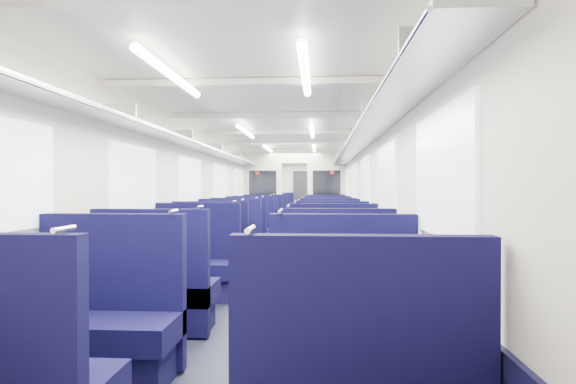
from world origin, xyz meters
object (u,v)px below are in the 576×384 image
Objects in this scene: seat_3 at (343,329)px; seat_23 at (324,217)px; seat_7 at (333,271)px; seat_18 at (262,224)px; seat_22 at (274,217)px; seat_27 at (323,213)px; seat_12 at (240,239)px; seat_25 at (323,215)px; seat_14 at (249,233)px; seat_19 at (325,225)px; seat_11 at (329,246)px; seat_13 at (328,239)px; seat_16 at (256,228)px; seat_20 at (270,219)px; seat_21 at (324,219)px; seat_6 at (195,268)px; seat_5 at (337,291)px; seat_26 at (279,213)px; seat_9 at (331,256)px; seat_10 at (228,246)px; seat_17 at (326,228)px; bulkhead at (295,191)px; seat_24 at (276,215)px; seat_2 at (104,327)px; seat_4 at (156,293)px; seat_15 at (327,234)px; seat_8 at (213,256)px.

seat_3 is 1.00× the size of seat_23.
seat_7 is 7.18m from seat_18.
seat_22 is 2.86m from seat_27.
seat_25 is at bearing 78.03° from seat_12.
seat_14 and seat_23 have the same top height.
seat_11 is at bearing -90.00° from seat_19.
seat_13 is 1.00× the size of seat_16.
seat_20 is 1.00× the size of seat_21.
seat_6 is 4.45m from seat_14.
seat_5 and seat_26 have the same top height.
seat_13 is 1.00× the size of seat_22.
seat_27 is at bearing 90.00° from seat_5.
seat_9 is at bearing -90.00° from seat_13.
seat_5 and seat_10 have the same top height.
seat_17 and seat_18 have the same top height.
seat_22 is at bearing 107.23° from bulkhead.
seat_17 is (0.00, 2.40, 0.00)m from seat_13.
seat_27 is (1.66, 6.86, 0.00)m from seat_16.
seat_21 is 1.00× the size of seat_25.
seat_5 is 13.58m from seat_26.
bulkhead is at bearing 65.88° from seat_16.
seat_12 is at bearing -90.00° from seat_24.
seat_9 is 3.70m from seat_14.
bulkhead is 2.38× the size of seat_22.
seat_2 is 7.97m from seat_16.
seat_11 and seat_24 have the same top height.
seat_4 is 1.00× the size of seat_9.
seat_9 and seat_22 have the same top height.
seat_7 is (0.83, -7.49, -0.87)m from bulkhead.
seat_11 is at bearing -90.00° from seat_15.
seat_2 and seat_21 have the same top height.
seat_8 is at bearing -125.38° from seat_13.
seat_15 is (0.00, 5.57, 0.00)m from seat_5.
seat_18 is at bearing 90.00° from seat_8.
seat_27 is (1.66, 1.30, 0.00)m from seat_24.
seat_25 is (0.00, 11.23, 0.00)m from seat_7.
seat_25 is at bearing -35.82° from seat_26.
seat_6 is 0.95m from seat_8.
seat_20 and seat_21 have the same top height.
bulkhead is 4.26m from seat_13.
seat_16 is at bearing -114.12° from bulkhead.
seat_7 is at bearing -90.00° from seat_11.
seat_15 is at bearing -1.70° from seat_14.
seat_23 is (1.66, 12.34, 0.00)m from seat_2.
seat_7 is 11.23m from seat_25.
seat_15 is 1.00× the size of seat_18.
seat_10 is (-0.83, -5.27, -0.87)m from bulkhead.
seat_6 is 1.00× the size of seat_19.
seat_20 is at bearing -90.00° from seat_22.
seat_12 is at bearing -124.61° from seat_17.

